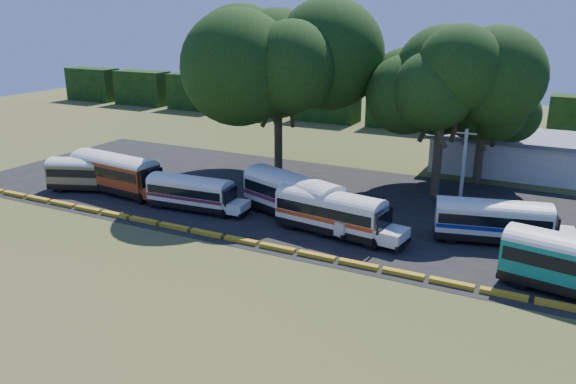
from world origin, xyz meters
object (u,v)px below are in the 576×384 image
at_px(bus_beige, 93,172).
at_px(bus_white_red, 333,210).
at_px(tree_west, 278,64).
at_px(bus_red, 116,171).
at_px(bus_cream_west, 192,191).

xyz_separation_m(bus_beige, bus_white_red, (24.06, -0.00, 0.11)).
bearing_deg(bus_beige, tree_west, 19.24).
bearing_deg(bus_red, bus_white_red, 5.02).
xyz_separation_m(bus_beige, bus_cream_west, (11.46, -0.28, -0.12)).
bearing_deg(bus_white_red, bus_cream_west, -171.47).
relative_size(bus_beige, bus_cream_west, 1.06).
distance_m(bus_white_red, tree_west, 18.10).
distance_m(bus_cream_west, tree_west, 15.21).
distance_m(bus_red, bus_white_red, 21.54).
relative_size(bus_red, bus_cream_west, 1.25).
xyz_separation_m(bus_beige, tree_west, (13.51, 11.31, 9.51)).
height_order(bus_red, bus_white_red, bus_red).
bearing_deg(bus_white_red, bus_red, -173.88).
relative_size(bus_beige, bus_white_red, 0.93).
height_order(bus_cream_west, bus_white_red, bus_white_red).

